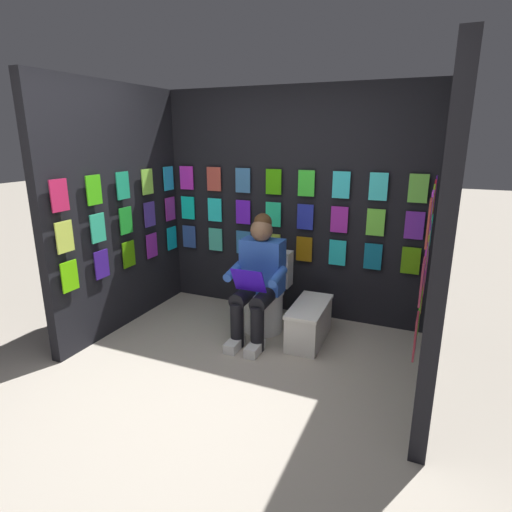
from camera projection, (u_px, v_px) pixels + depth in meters
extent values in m
plane|color=#B2A899|center=(203.00, 403.00, 3.08)|extent=(30.00, 30.00, 0.00)
cube|color=black|center=(292.00, 205.00, 4.44)|extent=(2.93, 0.10, 2.37)
cube|color=#2F4C97|center=(189.00, 237.00, 4.96)|extent=(0.17, 0.01, 0.26)
cube|color=#44C5AB|center=(216.00, 240.00, 4.82)|extent=(0.17, 0.01, 0.26)
cube|color=#2C6CAC|center=(243.00, 243.00, 4.69)|extent=(0.17, 0.01, 0.26)
cube|color=#94B336|center=(273.00, 246.00, 4.55)|extent=(0.17, 0.01, 0.26)
cube|color=#8E5F0A|center=(304.00, 249.00, 4.42)|extent=(0.17, 0.01, 0.26)
cube|color=#1CC7CC|center=(337.00, 253.00, 4.28)|extent=(0.17, 0.01, 0.26)
cube|color=#0A6A8D|center=(373.00, 257.00, 4.15)|extent=(0.17, 0.01, 0.26)
cube|color=#4F960A|center=(411.00, 261.00, 4.01)|extent=(0.17, 0.01, 0.26)
cube|color=#10ECCF|center=(188.00, 208.00, 4.87)|extent=(0.17, 0.01, 0.26)
cube|color=#25EFED|center=(215.00, 210.00, 4.73)|extent=(0.17, 0.01, 0.26)
cube|color=#6518DF|center=(243.00, 212.00, 4.59)|extent=(0.17, 0.01, 0.26)
cube|color=#1FD990|center=(273.00, 214.00, 4.46)|extent=(0.17, 0.01, 0.26)
cube|color=#232FB4|center=(305.00, 217.00, 4.32)|extent=(0.17, 0.01, 0.26)
cube|color=purple|center=(339.00, 220.00, 4.19)|extent=(0.17, 0.01, 0.26)
cube|color=#6AD939|center=(376.00, 222.00, 4.05)|extent=(0.17, 0.01, 0.26)
cube|color=#6C22A1|center=(414.00, 225.00, 3.92)|extent=(0.17, 0.01, 0.26)
cube|color=#CE2ACF|center=(187.00, 178.00, 4.77)|extent=(0.17, 0.01, 0.26)
cube|color=#C64A3F|center=(214.00, 179.00, 4.63)|extent=(0.17, 0.01, 0.26)
cube|color=teal|center=(243.00, 180.00, 4.50)|extent=(0.17, 0.01, 0.26)
cube|color=#3FAF09|center=(274.00, 182.00, 4.36)|extent=(0.17, 0.01, 0.26)
cube|color=#3ADF34|center=(306.00, 183.00, 4.23)|extent=(0.17, 0.01, 0.26)
cube|color=#34DEEC|center=(341.00, 185.00, 4.09)|extent=(0.17, 0.01, 0.26)
cube|color=#3CE7EA|center=(378.00, 187.00, 3.96)|extent=(0.17, 0.01, 0.26)
cube|color=#65C53E|center=(418.00, 188.00, 3.82)|extent=(0.17, 0.01, 0.26)
cube|color=black|center=(442.00, 237.00, 3.01)|extent=(0.10, 1.86, 2.37)
cube|color=#E843CF|center=(426.00, 267.00, 3.83)|extent=(0.01, 0.17, 0.26)
cube|color=#D12594|center=(425.00, 279.00, 3.50)|extent=(0.01, 0.17, 0.26)
cube|color=#B0582F|center=(422.00, 294.00, 3.17)|extent=(0.01, 0.17, 0.26)
cube|color=#46A41B|center=(419.00, 313.00, 2.83)|extent=(0.01, 0.17, 0.26)
cube|color=maroon|center=(416.00, 336.00, 2.50)|extent=(0.01, 0.17, 0.26)
cube|color=#0BE2CE|center=(431.00, 230.00, 3.73)|extent=(0.01, 0.17, 0.26)
cube|color=#63309A|center=(429.00, 239.00, 3.40)|extent=(0.01, 0.17, 0.26)
cube|color=#B2C12E|center=(427.00, 250.00, 3.07)|extent=(0.01, 0.17, 0.26)
cube|color=#B728AB|center=(425.00, 264.00, 2.74)|extent=(0.01, 0.17, 0.26)
cube|color=#902743|center=(422.00, 282.00, 2.41)|extent=(0.01, 0.17, 0.26)
cube|color=#56189F|center=(435.00, 191.00, 3.64)|extent=(0.01, 0.17, 0.26)
cube|color=red|center=(434.00, 197.00, 3.31)|extent=(0.01, 0.17, 0.26)
cube|color=#81B623|center=(433.00, 204.00, 2.98)|extent=(0.01, 0.17, 0.26)
cube|color=#C233DD|center=(431.00, 212.00, 2.65)|extent=(0.01, 0.17, 0.26)
cube|color=#A83631|center=(429.00, 223.00, 2.31)|extent=(0.01, 0.17, 0.26)
cube|color=black|center=(118.00, 210.00, 4.14)|extent=(0.10, 1.86, 2.37)
cube|color=#69DE0D|center=(70.00, 276.00, 3.57)|extent=(0.01, 0.17, 0.26)
cube|color=#3B1C8E|center=(102.00, 264.00, 3.90)|extent=(0.01, 0.17, 0.26)
cube|color=#4A950B|center=(129.00, 254.00, 4.23)|extent=(0.01, 0.17, 0.26)
cube|color=purple|center=(152.00, 246.00, 4.56)|extent=(0.01, 0.17, 0.26)
cube|color=#0EB8D1|center=(172.00, 238.00, 4.89)|extent=(0.01, 0.17, 0.26)
cube|color=#D2EA52|center=(65.00, 237.00, 3.47)|extent=(0.01, 0.17, 0.26)
cube|color=#32C091|center=(98.00, 228.00, 3.80)|extent=(0.01, 0.17, 0.26)
cube|color=green|center=(126.00, 221.00, 4.13)|extent=(0.01, 0.17, 0.26)
cube|color=#4D339D|center=(150.00, 214.00, 4.46)|extent=(0.01, 0.17, 0.26)
cube|color=purple|center=(170.00, 209.00, 4.80)|extent=(0.01, 0.17, 0.26)
cube|color=#D62356|center=(59.00, 195.00, 3.38)|extent=(0.01, 0.17, 0.26)
cube|color=#47D017|center=(94.00, 190.00, 3.71)|extent=(0.01, 0.17, 0.26)
cube|color=#20AB78|center=(123.00, 186.00, 4.04)|extent=(0.01, 0.17, 0.26)
cube|color=#9BF04C|center=(147.00, 182.00, 4.37)|extent=(0.01, 0.17, 0.26)
cube|color=#21BDF0|center=(168.00, 178.00, 4.70)|extent=(0.01, 0.17, 0.26)
cylinder|color=white|center=(263.00, 311.00, 4.19)|extent=(0.38, 0.38, 0.40)
cylinder|color=white|center=(264.00, 291.00, 4.13)|extent=(0.41, 0.41, 0.02)
cube|color=white|center=(273.00, 268.00, 4.32)|extent=(0.38, 0.19, 0.36)
cylinder|color=white|center=(270.00, 270.00, 4.24)|extent=(0.39, 0.08, 0.39)
cube|color=blue|center=(263.00, 266.00, 4.03)|extent=(0.40, 0.23, 0.52)
sphere|color=brown|center=(262.00, 230.00, 3.91)|extent=(0.21, 0.21, 0.21)
sphere|color=#472D19|center=(263.00, 222.00, 3.92)|extent=(0.17, 0.17, 0.17)
cylinder|color=black|center=(265.00, 298.00, 3.89)|extent=(0.16, 0.40, 0.15)
cylinder|color=black|center=(245.00, 295.00, 3.96)|extent=(0.16, 0.40, 0.15)
cylinder|color=black|center=(257.00, 329.00, 3.79)|extent=(0.12, 0.12, 0.42)
cylinder|color=black|center=(237.00, 325.00, 3.86)|extent=(0.12, 0.12, 0.42)
cube|color=white|center=(255.00, 348.00, 3.78)|extent=(0.12, 0.26, 0.09)
cube|color=white|center=(235.00, 344.00, 3.85)|extent=(0.12, 0.26, 0.09)
cylinder|color=blue|center=(278.00, 277.00, 3.80)|extent=(0.09, 0.31, 0.13)
cylinder|color=blue|center=(234.00, 271.00, 3.96)|extent=(0.09, 0.31, 0.13)
cube|color=#3511D9|center=(249.00, 281.00, 3.74)|extent=(0.30, 0.14, 0.23)
cube|color=white|center=(309.00, 324.00, 3.98)|extent=(0.31, 0.67, 0.34)
cube|color=white|center=(310.00, 306.00, 3.93)|extent=(0.32, 0.70, 0.03)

